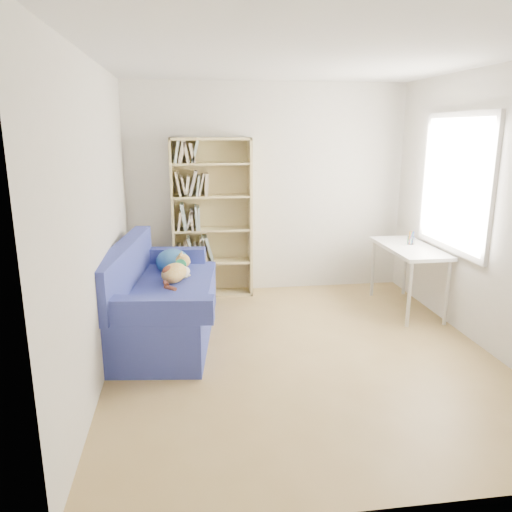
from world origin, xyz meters
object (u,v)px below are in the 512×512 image
at_px(bookshelf, 212,225).
at_px(desk, 409,253).
at_px(pen_cup, 411,239).
at_px(sofa, 160,300).

bearing_deg(bookshelf, desk, -21.09).
height_order(bookshelf, pen_cup, bookshelf).
bearing_deg(sofa, bookshelf, 70.25).
distance_m(sofa, desk, 2.82).
height_order(sofa, bookshelf, bookshelf).
bearing_deg(desk, sofa, -172.99).
xyz_separation_m(desk, pen_cup, (0.06, 0.10, 0.14)).
distance_m(desk, pen_cup, 0.18).
distance_m(bookshelf, desk, 2.35).
bearing_deg(pen_cup, desk, -119.44).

